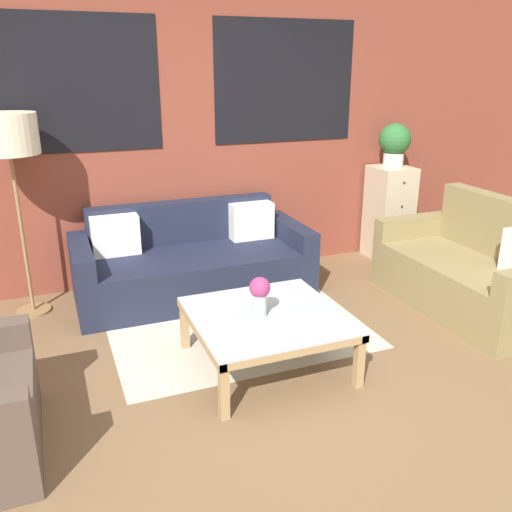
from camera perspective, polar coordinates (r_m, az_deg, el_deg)
The scene contains 10 objects.
ground_plane at distance 3.38m, azimuth 4.78°, elevation -15.80°, with size 16.00×16.00×0.00m, color brown.
wall_back_brick at distance 5.09m, azimuth -7.23°, elevation 13.21°, with size 8.40×0.09×2.80m.
rug at distance 4.31m, azimuth -2.17°, elevation -7.41°, with size 1.93×1.49×0.00m.
couch_dark at distance 4.85m, azimuth -6.73°, elevation -0.83°, with size 2.03×0.88×0.78m.
settee_vintage at distance 4.87m, azimuth 21.81°, elevation -1.66°, with size 0.80×1.59×0.92m.
coffee_table at distance 3.64m, azimuth 1.09°, elevation -6.88°, with size 0.98×0.98×0.39m.
floor_lamp at distance 4.55m, azimuth -24.64°, elevation 11.02°, with size 0.45×0.45×1.62m.
drawer_cabinet at distance 5.87m, azimuth 13.80°, elevation 4.44°, with size 0.39×0.43×0.97m.
potted_plant at distance 5.73m, azimuth 14.39°, elevation 11.50°, with size 0.32×0.32×0.44m.
flower_vase at distance 3.53m, azimuth 0.40°, elevation -3.95°, with size 0.14×0.14×0.27m.
Camera 1 is at (-1.26, -2.46, 1.95)m, focal length 38.00 mm.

